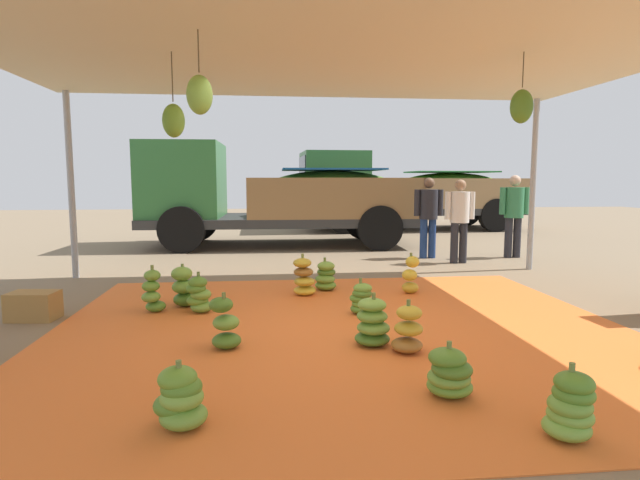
# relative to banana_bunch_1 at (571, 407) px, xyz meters

# --- Properties ---
(ground_plane) EXTENTS (40.00, 40.00, 0.00)m
(ground_plane) POSITION_rel_banana_bunch_1_xyz_m (-1.03, 5.36, -0.20)
(ground_plane) COLOR #7F6B51
(tarp_orange) EXTENTS (5.99, 5.43, 0.01)m
(tarp_orange) POSITION_rel_banana_bunch_1_xyz_m (-1.03, 2.36, -0.20)
(tarp_orange) COLOR orange
(tarp_orange) RESTS_ON ground
(tent_canopy) EXTENTS (8.00, 7.00, 2.97)m
(tent_canopy) POSITION_rel_banana_bunch_1_xyz_m (-1.04, 2.28, 2.68)
(tent_canopy) COLOR #9EA0A5
(tent_canopy) RESTS_ON ground
(banana_bunch_1) EXTENTS (0.40, 0.39, 0.46)m
(banana_bunch_1) POSITION_rel_banana_bunch_1_xyz_m (0.00, 0.00, 0.00)
(banana_bunch_1) COLOR #75A83D
(banana_bunch_1) RESTS_ON tarp_orange
(banana_bunch_2) EXTENTS (0.38, 0.36, 0.42)m
(banana_bunch_2) POSITION_rel_banana_bunch_1_xyz_m (-0.71, 2.97, -0.02)
(banana_bunch_2) COLOR #518428
(banana_bunch_2) RESTS_ON tarp_orange
(banana_bunch_3) EXTENTS (0.38, 0.39, 0.57)m
(banana_bunch_3) POSITION_rel_banana_bunch_1_xyz_m (-1.31, 3.99, 0.04)
(banana_bunch_3) COLOR gold
(banana_bunch_3) RESTS_ON tarp_orange
(banana_bunch_4) EXTENTS (0.39, 0.39, 0.46)m
(banana_bunch_4) POSITION_rel_banana_bunch_1_xyz_m (-0.98, 4.30, -0.00)
(banana_bunch_4) COLOR #60932D
(banana_bunch_4) RESTS_ON tarp_orange
(banana_bunch_5) EXTENTS (0.38, 0.36, 0.48)m
(banana_bunch_5) POSITION_rel_banana_bunch_1_xyz_m (-2.59, 3.22, 0.01)
(banana_bunch_5) COLOR #6B9E38
(banana_bunch_5) RESTS_ON tarp_orange
(banana_bunch_6) EXTENTS (0.46, 0.48, 0.41)m
(banana_bunch_6) POSITION_rel_banana_bunch_1_xyz_m (-0.52, 0.64, -0.02)
(banana_bunch_6) COLOR #60932D
(banana_bunch_6) RESTS_ON tarp_orange
(banana_bunch_7) EXTENTS (0.42, 0.42, 0.53)m
(banana_bunch_7) POSITION_rel_banana_bunch_1_xyz_m (-2.81, 3.53, 0.04)
(banana_bunch_7) COLOR #477523
(banana_bunch_7) RESTS_ON tarp_orange
(banana_bunch_8) EXTENTS (0.43, 0.42, 0.43)m
(banana_bunch_8) POSITION_rel_banana_bunch_1_xyz_m (-2.35, 0.39, -0.01)
(banana_bunch_8) COLOR #6B9E38
(banana_bunch_8) RESTS_ON tarp_orange
(banana_bunch_9) EXTENTS (0.32, 0.32, 0.56)m
(banana_bunch_9) POSITION_rel_banana_bunch_1_xyz_m (-3.13, 3.28, 0.04)
(banana_bunch_9) COLOR #518428
(banana_bunch_9) RESTS_ON tarp_orange
(banana_bunch_10) EXTENTS (0.43, 0.43, 0.50)m
(banana_bunch_10) POSITION_rel_banana_bunch_1_xyz_m (-0.82, 1.84, 0.01)
(banana_bunch_10) COLOR #477523
(banana_bunch_10) RESTS_ON tarp_orange
(banana_bunch_11) EXTENTS (0.37, 0.37, 0.52)m
(banana_bunch_11) POSITION_rel_banana_bunch_1_xyz_m (-2.19, 1.90, 0.03)
(banana_bunch_11) COLOR #477523
(banana_bunch_11) RESTS_ON tarp_orange
(banana_bunch_12) EXTENTS (0.32, 0.34, 0.56)m
(banana_bunch_12) POSITION_rel_banana_bunch_1_xyz_m (0.14, 3.94, 0.05)
(banana_bunch_12) COLOR gold
(banana_bunch_12) RESTS_ON tarp_orange
(banana_bunch_13) EXTENTS (0.34, 0.34, 0.48)m
(banana_bunch_13) POSITION_rel_banana_bunch_1_xyz_m (-0.54, 1.62, 0.00)
(banana_bunch_13) COLOR #996628
(banana_bunch_13) RESTS_ON tarp_orange
(cargo_truck_main) EXTENTS (6.37, 2.65, 2.40)m
(cargo_truck_main) POSITION_rel_banana_bunch_1_xyz_m (-1.68, 9.47, 1.01)
(cargo_truck_main) COLOR #2D2D2D
(cargo_truck_main) RESTS_ON ground
(cargo_truck_far) EXTENTS (6.89, 2.59, 2.40)m
(cargo_truck_far) POSITION_rel_banana_bunch_1_xyz_m (2.46, 13.03, 1.01)
(cargo_truck_far) COLOR #2D2D2D
(cargo_truck_far) RESTS_ON ground
(worker_0) EXTENTS (0.58, 0.36, 1.60)m
(worker_0) POSITION_rel_banana_bunch_1_xyz_m (1.40, 7.11, 0.73)
(worker_0) COLOR navy
(worker_0) RESTS_ON ground
(worker_1) EXTENTS (0.57, 0.35, 1.56)m
(worker_1) POSITION_rel_banana_bunch_1_xyz_m (1.79, 6.45, 0.71)
(worker_1) COLOR #26262D
(worker_1) RESTS_ON ground
(worker_2) EXTENTS (0.60, 0.37, 1.65)m
(worker_2) POSITION_rel_banana_bunch_1_xyz_m (3.12, 7.00, 0.76)
(worker_2) COLOR #26262D
(worker_2) RESTS_ON ground
(crate_1) EXTENTS (0.54, 0.38, 0.31)m
(crate_1) POSITION_rel_banana_bunch_1_xyz_m (-4.39, 3.13, -0.04)
(crate_1) COLOR olive
(crate_1) RESTS_ON ground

